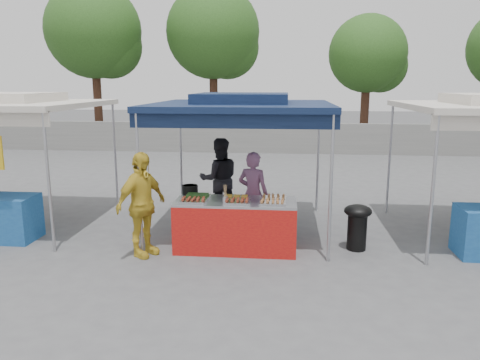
# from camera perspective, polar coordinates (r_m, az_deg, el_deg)

# --- Properties ---
(ground_plane) EXTENTS (80.00, 80.00, 0.00)m
(ground_plane) POSITION_cam_1_polar(r_m,az_deg,el_deg) (8.07, -0.42, -8.19)
(ground_plane) COLOR #4F4F51
(back_wall) EXTENTS (40.00, 0.25, 1.20)m
(back_wall) POSITION_cam_1_polar(r_m,az_deg,el_deg) (18.69, 3.14, 5.14)
(back_wall) COLOR slate
(back_wall) RESTS_ON ground_plane
(main_canopy) EXTENTS (3.20, 3.20, 2.57)m
(main_canopy) POSITION_cam_1_polar(r_m,az_deg,el_deg) (8.56, 0.25, 9.19)
(main_canopy) COLOR #A6A6AC
(main_canopy) RESTS_ON ground_plane
(tree_0) EXTENTS (4.06, 4.06, 6.97)m
(tree_0) POSITION_cam_1_polar(r_m,az_deg,el_deg) (21.90, -16.98, 16.57)
(tree_0) COLOR #392116
(tree_0) RESTS_ON ground_plane
(tree_1) EXTENTS (4.03, 4.03, 6.92)m
(tree_1) POSITION_cam_1_polar(r_m,az_deg,el_deg) (21.26, -2.88, 17.12)
(tree_1) COLOR #392116
(tree_1) RESTS_ON ground_plane
(tree_2) EXTENTS (3.34, 3.24, 5.57)m
(tree_2) POSITION_cam_1_polar(r_m,az_deg,el_deg) (21.07, 15.65, 14.22)
(tree_2) COLOR #392116
(tree_2) RESTS_ON ground_plane
(vendor_table) EXTENTS (2.00, 0.80, 0.85)m
(vendor_table) POSITION_cam_1_polar(r_m,az_deg,el_deg) (7.84, -0.50, -5.52)
(vendor_table) COLOR #AB1411
(vendor_table) RESTS_ON ground_plane
(food_tray_fl) EXTENTS (0.42, 0.30, 0.07)m
(food_tray_fl) POSITION_cam_1_polar(r_m,az_deg,el_deg) (7.59, -5.72, -2.56)
(food_tray_fl) COLOR #B1B1B5
(food_tray_fl) RESTS_ON vendor_table
(food_tray_fm) EXTENTS (0.42, 0.30, 0.07)m
(food_tray_fm) POSITION_cam_1_polar(r_m,az_deg,el_deg) (7.49, -0.32, -2.69)
(food_tray_fm) COLOR #B1B1B5
(food_tray_fm) RESTS_ON vendor_table
(food_tray_fr) EXTENTS (0.42, 0.30, 0.07)m
(food_tray_fr) POSITION_cam_1_polar(r_m,az_deg,el_deg) (7.46, 3.99, -2.78)
(food_tray_fr) COLOR #B1B1B5
(food_tray_fr) RESTS_ON vendor_table
(food_tray_bl) EXTENTS (0.42, 0.30, 0.07)m
(food_tray_bl) POSITION_cam_1_polar(r_m,az_deg,el_deg) (7.88, -5.22, -2.01)
(food_tray_bl) COLOR #B1B1B5
(food_tray_bl) RESTS_ON vendor_table
(food_tray_bm) EXTENTS (0.42, 0.30, 0.07)m
(food_tray_bm) POSITION_cam_1_polar(r_m,az_deg,el_deg) (7.79, -0.39, -2.13)
(food_tray_bm) COLOR #B1B1B5
(food_tray_bm) RESTS_ON vendor_table
(food_tray_br) EXTENTS (0.42, 0.30, 0.07)m
(food_tray_br) POSITION_cam_1_polar(r_m,az_deg,el_deg) (7.74, 4.08, -2.25)
(food_tray_br) COLOR #B1B1B5
(food_tray_br) RESTS_ON vendor_table
(cooking_pot) EXTENTS (0.27, 0.27, 0.16)m
(cooking_pot) POSITION_cam_1_polar(r_m,az_deg,el_deg) (8.18, -6.12, -1.19)
(cooking_pot) COLOR black
(cooking_pot) RESTS_ON vendor_table
(skewer_cup) EXTENTS (0.09, 0.09, 0.11)m
(skewer_cup) POSITION_cam_1_polar(r_m,az_deg,el_deg) (7.54, -1.80, -2.43)
(skewer_cup) COLOR #A6A6AC
(skewer_cup) RESTS_ON vendor_table
(wok_burner) EXTENTS (0.46, 0.46, 0.78)m
(wok_burner) POSITION_cam_1_polar(r_m,az_deg,el_deg) (8.07, 14.12, -5.11)
(wok_burner) COLOR black
(wok_burner) RESTS_ON ground_plane
(crate_left) EXTENTS (0.48, 0.34, 0.29)m
(crate_left) POSITION_cam_1_polar(r_m,az_deg,el_deg) (8.46, -2.32, -6.22)
(crate_left) COLOR navy
(crate_left) RESTS_ON ground_plane
(crate_right) EXTENTS (0.51, 0.35, 0.30)m
(crate_right) POSITION_cam_1_polar(r_m,az_deg,el_deg) (8.64, 2.23, -5.77)
(crate_right) COLOR navy
(crate_right) RESTS_ON ground_plane
(crate_stacked) EXTENTS (0.48, 0.34, 0.29)m
(crate_stacked) POSITION_cam_1_polar(r_m,az_deg,el_deg) (8.56, 2.25, -3.88)
(crate_stacked) COLOR navy
(crate_stacked) RESTS_ON crate_right
(vendor_woman) EXTENTS (0.65, 0.53, 1.56)m
(vendor_woman) POSITION_cam_1_polar(r_m,az_deg,el_deg) (8.48, 1.61, -1.72)
(vendor_woman) COLOR #794D71
(vendor_woman) RESTS_ON ground_plane
(helper_man) EXTENTS (0.96, 0.83, 1.68)m
(helper_man) POSITION_cam_1_polar(r_m,az_deg,el_deg) (9.49, -2.52, 0.10)
(helper_man) COLOR black
(helper_man) RESTS_ON ground_plane
(customer_person) EXTENTS (0.85, 1.07, 1.70)m
(customer_person) POSITION_cam_1_polar(r_m,az_deg,el_deg) (7.63, -11.92, -2.96)
(customer_person) COLOR gold
(customer_person) RESTS_ON ground_plane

